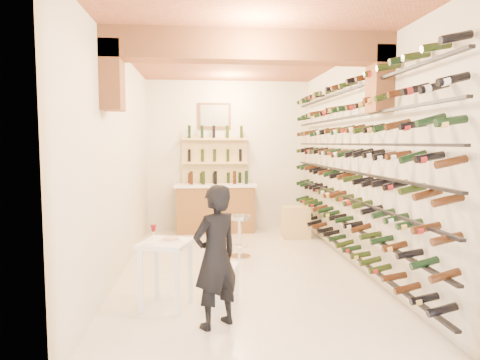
% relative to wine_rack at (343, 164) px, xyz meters
% --- Properties ---
extents(ground, '(6.00, 6.00, 0.00)m').
position_rel_wine_rack_xyz_m(ground, '(-1.53, 0.00, -1.55)').
color(ground, beige).
rests_on(ground, ground).
extents(room_shell, '(3.52, 6.02, 3.21)m').
position_rel_wine_rack_xyz_m(room_shell, '(-1.53, -0.26, 0.70)').
color(room_shell, beige).
rests_on(room_shell, ground).
extents(wine_rack, '(0.32, 5.70, 2.56)m').
position_rel_wine_rack_xyz_m(wine_rack, '(0.00, 0.00, 0.00)').
color(wine_rack, black).
rests_on(wine_rack, ground).
extents(back_counter, '(1.70, 0.62, 1.29)m').
position_rel_wine_rack_xyz_m(back_counter, '(-1.83, 2.65, -1.02)').
color(back_counter, brown).
rests_on(back_counter, ground).
extents(back_shelving, '(1.40, 0.31, 2.73)m').
position_rel_wine_rack_xyz_m(back_shelving, '(-1.83, 2.89, -0.38)').
color(back_shelving, tan).
rests_on(back_shelving, ground).
extents(tasting_table, '(0.67, 0.67, 0.93)m').
position_rel_wine_rack_xyz_m(tasting_table, '(-2.54, -1.41, -0.92)').
color(tasting_table, white).
rests_on(tasting_table, ground).
extents(white_stool, '(0.43, 0.43, 0.44)m').
position_rel_wine_rack_xyz_m(white_stool, '(-1.90, -1.31, -1.33)').
color(white_stool, white).
rests_on(white_stool, ground).
extents(person, '(0.64, 0.60, 1.46)m').
position_rel_wine_rack_xyz_m(person, '(-1.99, -1.98, -0.82)').
color(person, black).
rests_on(person, ground).
extents(chrome_barstool, '(0.36, 0.36, 0.70)m').
position_rel_wine_rack_xyz_m(chrome_barstool, '(-1.51, 0.58, -1.14)').
color(chrome_barstool, silver).
rests_on(chrome_barstool, ground).
extents(crate_lower, '(0.54, 0.39, 0.32)m').
position_rel_wine_rack_xyz_m(crate_lower, '(-0.27, 1.92, -1.39)').
color(crate_lower, tan).
rests_on(crate_lower, ground).
extents(crate_upper, '(0.52, 0.36, 0.30)m').
position_rel_wine_rack_xyz_m(crate_upper, '(-0.27, 1.92, -1.07)').
color(crate_upper, tan).
rests_on(crate_upper, crate_lower).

